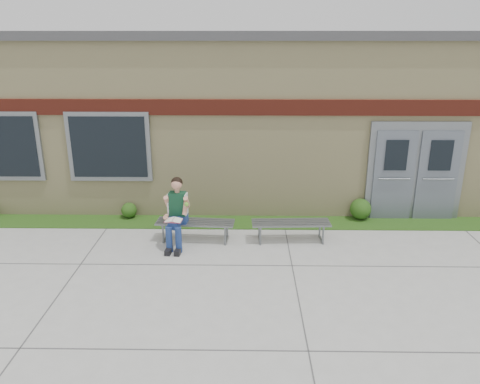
{
  "coord_description": "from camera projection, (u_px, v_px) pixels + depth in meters",
  "views": [
    {
      "loc": [
        0.14,
        -7.39,
        4.14
      ],
      "look_at": [
        0.0,
        1.7,
        1.06
      ],
      "focal_mm": 35.0,
      "sensor_mm": 36.0,
      "label": 1
    }
  ],
  "objects": [
    {
      "name": "bench_right",
      "position": [
        291.0,
        226.0,
        9.76
      ],
      "size": [
        1.64,
        0.52,
        0.42
      ],
      "rotation": [
        0.0,
        0.0,
        0.04
      ],
      "color": "slate",
      "rests_on": "ground"
    },
    {
      "name": "girl",
      "position": [
        176.0,
        212.0,
        9.47
      ],
      "size": [
        0.53,
        0.91,
        1.41
      ],
      "rotation": [
        0.0,
        0.0,
        -0.1
      ],
      "color": "navy",
      "rests_on": "ground"
    },
    {
      "name": "bench_left",
      "position": [
        195.0,
        226.0,
        9.79
      ],
      "size": [
        1.66,
        0.57,
        0.42
      ],
      "rotation": [
        0.0,
        0.0,
        -0.07
      ],
      "color": "slate",
      "rests_on": "ground"
    },
    {
      "name": "ground",
      "position": [
        238.0,
        279.0,
        8.33
      ],
      "size": [
        80.0,
        80.0,
        0.0
      ],
      "primitive_type": "plane",
      "color": "#9E9E99",
      "rests_on": "ground"
    },
    {
      "name": "school_building",
      "position": [
        242.0,
        109.0,
        13.33
      ],
      "size": [
        16.2,
        6.22,
        4.2
      ],
      "color": "beige",
      "rests_on": "ground"
    },
    {
      "name": "shrub_mid",
      "position": [
        129.0,
        210.0,
        11.01
      ],
      "size": [
        0.36,
        0.36,
        0.36
      ],
      "primitive_type": "sphere",
      "color": "#164412",
      "rests_on": "grass_strip"
    },
    {
      "name": "shrub_east",
      "position": [
        361.0,
        209.0,
        10.9
      ],
      "size": [
        0.49,
        0.49,
        0.49
      ],
      "primitive_type": "sphere",
      "color": "#164412",
      "rests_on": "grass_strip"
    },
    {
      "name": "grass_strip",
      "position": [
        241.0,
        222.0,
        10.79
      ],
      "size": [
        16.0,
        0.8,
        0.02
      ],
      "primitive_type": "cube",
      "color": "#164412",
      "rests_on": "ground"
    }
  ]
}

